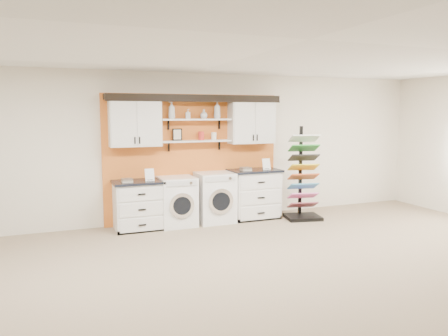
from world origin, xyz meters
name	(u,v)px	position (x,y,z in m)	size (l,w,h in m)	color
floor	(303,300)	(0.00, 0.00, 0.00)	(10.00, 10.00, 0.00)	#89745C
ceiling	(309,39)	(0.00, 0.00, 2.80)	(10.00, 10.00, 0.00)	white
wall_back	(193,147)	(0.00, 4.00, 1.40)	(10.00, 10.00, 0.00)	silver
accent_panel	(194,158)	(0.00, 3.96, 1.20)	(3.40, 0.07, 2.40)	orange
upper_cabinet_left	(135,123)	(-1.13, 3.79, 1.88)	(0.90, 0.35, 0.84)	white
upper_cabinet_right	(251,122)	(1.13, 3.79, 1.88)	(0.90, 0.35, 0.84)	white
shelf_lower	(196,141)	(0.00, 3.80, 1.53)	(1.32, 0.28, 0.03)	white
shelf_upper	(196,119)	(0.00, 3.80, 1.93)	(1.32, 0.28, 0.03)	white
crown_molding	(196,98)	(0.00, 3.81, 2.33)	(3.30, 0.41, 0.13)	black
picture_frame	(177,135)	(-0.35, 3.85, 1.66)	(0.18, 0.02, 0.22)	black
canister_red	(201,136)	(0.10, 3.80, 1.62)	(0.11, 0.11, 0.16)	red
canister_cream	(214,136)	(0.35, 3.80, 1.61)	(0.10, 0.10, 0.14)	silver
base_cabinet_left	(139,205)	(-1.13, 3.64, 0.43)	(0.89, 0.66, 0.87)	white
base_cabinet_right	(254,194)	(1.13, 3.64, 0.48)	(0.98, 0.66, 0.96)	white
washer	(177,201)	(-0.43, 3.64, 0.45)	(0.64, 0.71, 0.90)	white
dryer	(215,197)	(0.30, 3.64, 0.47)	(0.67, 0.71, 0.94)	white
sample_rack	(303,190)	(1.99, 3.25, 0.56)	(0.75, 0.67, 1.80)	black
soap_bottle_a	(172,110)	(-0.46, 3.80, 2.10)	(0.12, 0.12, 0.31)	silver
soap_bottle_b	(188,114)	(-0.16, 3.80, 2.03)	(0.08, 0.08, 0.18)	silver
soap_bottle_c	(204,114)	(0.15, 3.80, 2.03)	(0.14, 0.14, 0.17)	silver
soap_bottle_d	(217,110)	(0.42, 3.80, 2.11)	(0.13, 0.13, 0.33)	silver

